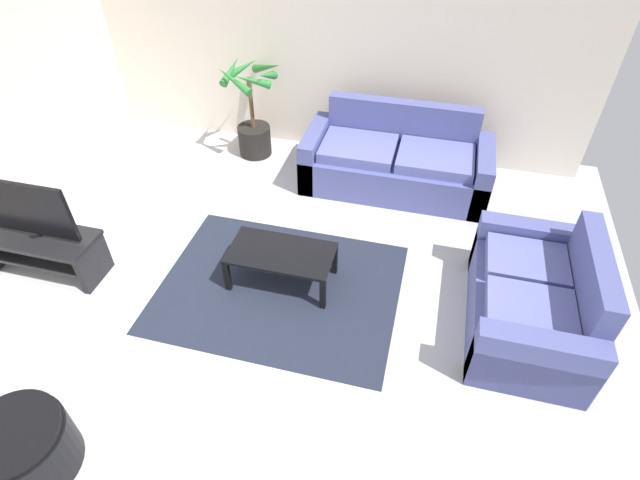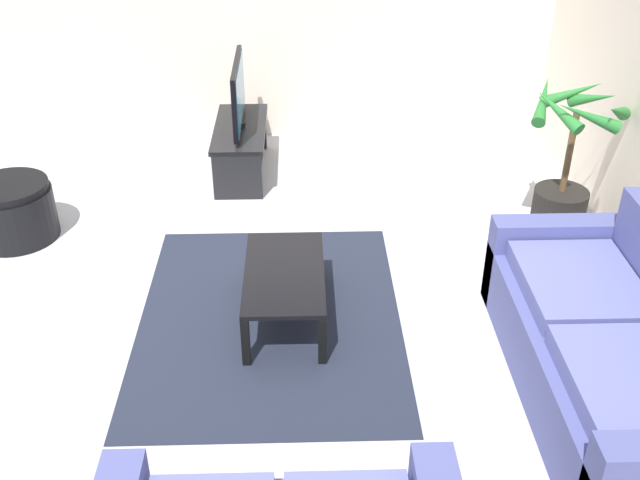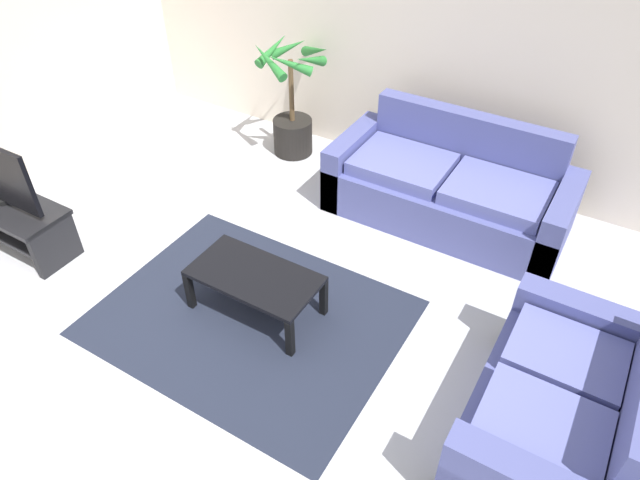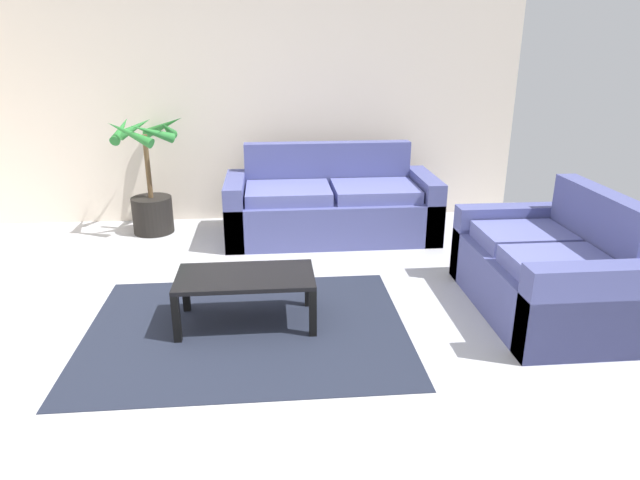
{
  "view_description": "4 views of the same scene",
  "coord_description": "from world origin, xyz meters",
  "px_view_note": "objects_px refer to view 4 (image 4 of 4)",
  "views": [
    {
      "loc": [
        1.26,
        -2.63,
        3.4
      ],
      "look_at": [
        0.47,
        0.41,
        0.63
      ],
      "focal_mm": 27.78,
      "sensor_mm": 36.0,
      "label": 1
    },
    {
      "loc": [
        4.02,
        0.57,
        2.96
      ],
      "look_at": [
        0.2,
        0.68,
        0.65
      ],
      "focal_mm": 41.77,
      "sensor_mm": 36.0,
      "label": 2
    },
    {
      "loc": [
        2.07,
        -1.91,
        3.22
      ],
      "look_at": [
        0.4,
        0.87,
        0.52
      ],
      "focal_mm": 32.29,
      "sensor_mm": 36.0,
      "label": 3
    },
    {
      "loc": [
        0.29,
        -3.14,
        1.9
      ],
      "look_at": [
        0.64,
        0.71,
        0.51
      ],
      "focal_mm": 31.48,
      "sensor_mm": 36.0,
      "label": 4
    }
  ],
  "objects_px": {
    "coffee_table": "(245,281)",
    "potted_palm": "(151,189)",
    "couch_loveseat": "(547,273)",
    "couch_main": "(331,207)"
  },
  "relations": [
    {
      "from": "couch_main",
      "to": "potted_palm",
      "type": "height_order",
      "value": "potted_palm"
    },
    {
      "from": "couch_loveseat",
      "to": "coffee_table",
      "type": "bearing_deg",
      "value": -179.87
    },
    {
      "from": "couch_loveseat",
      "to": "potted_palm",
      "type": "distance_m",
      "value": 3.83
    },
    {
      "from": "coffee_table",
      "to": "potted_palm",
      "type": "xyz_separation_m",
      "value": [
        -1.03,
        2.09,
        0.14
      ]
    },
    {
      "from": "couch_main",
      "to": "couch_loveseat",
      "type": "distance_m",
      "value": 2.29
    },
    {
      "from": "couch_main",
      "to": "coffee_table",
      "type": "relative_size",
      "value": 2.19
    },
    {
      "from": "couch_loveseat",
      "to": "coffee_table",
      "type": "height_order",
      "value": "couch_loveseat"
    },
    {
      "from": "coffee_table",
      "to": "potted_palm",
      "type": "distance_m",
      "value": 2.34
    },
    {
      "from": "couch_main",
      "to": "potted_palm",
      "type": "distance_m",
      "value": 1.85
    },
    {
      "from": "coffee_table",
      "to": "potted_palm",
      "type": "bearing_deg",
      "value": 116.13
    }
  ]
}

